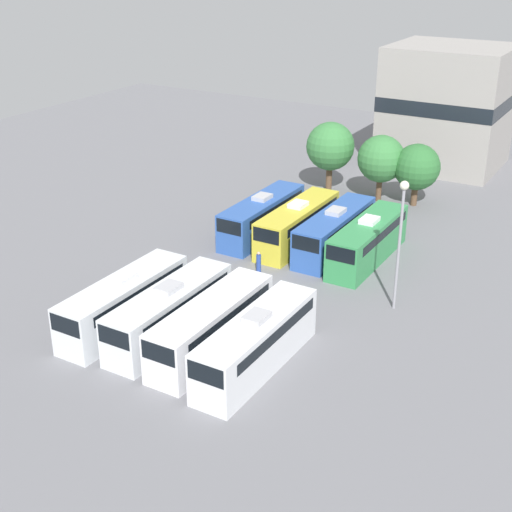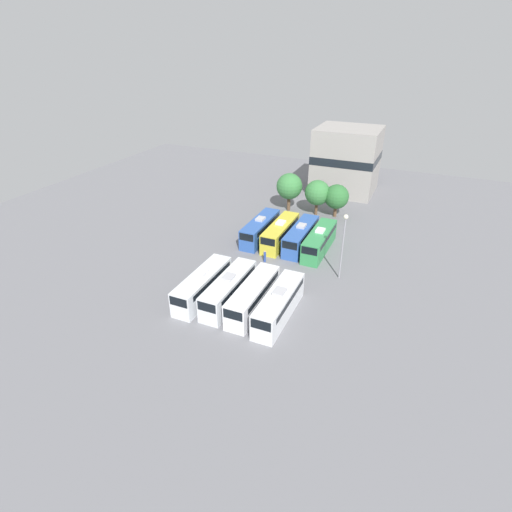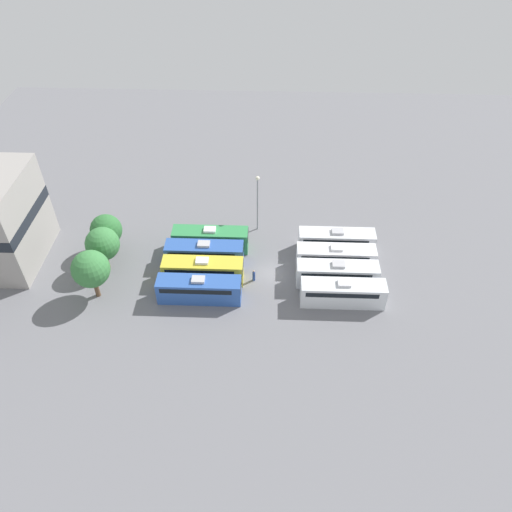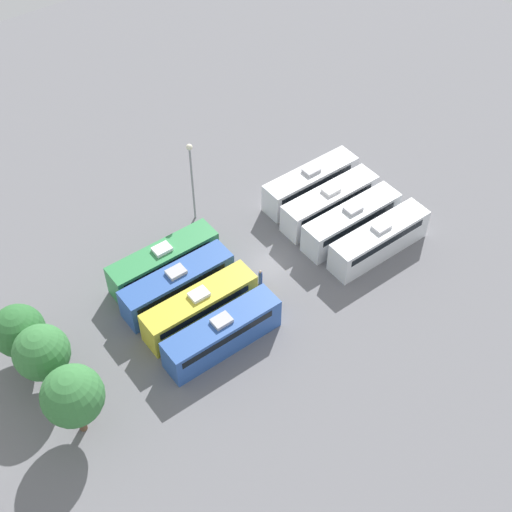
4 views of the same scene
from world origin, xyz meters
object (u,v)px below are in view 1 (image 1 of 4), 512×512
(bus_0, at_px, (125,301))
(bus_6, at_px, (335,230))
(bus_2, at_px, (212,324))
(bus_4, at_px, (262,215))
(tree_0, at_px, (330,147))
(tree_2, at_px, (417,167))
(depot_building, at_px, (447,106))
(worker_person, at_px, (259,263))
(bus_1, at_px, (170,310))
(bus_5, at_px, (298,223))
(bus_3, at_px, (257,341))
(light_pole, at_px, (401,226))
(bus_7, at_px, (368,240))
(tree_1, at_px, (381,159))

(bus_0, xyz_separation_m, bus_6, (6.62, 17.91, 0.00))
(bus_6, bearing_deg, bus_2, -90.22)
(bus_4, distance_m, tree_0, 13.30)
(tree_2, bearing_deg, depot_building, 97.12)
(worker_person, distance_m, tree_0, 20.35)
(tree_0, bearing_deg, bus_1, -83.77)
(bus_0, height_order, worker_person, bus_0)
(bus_4, height_order, bus_6, same)
(bus_2, bearing_deg, bus_0, -177.02)
(bus_4, height_order, bus_5, same)
(bus_3, distance_m, bus_6, 18.23)
(bus_5, bearing_deg, depot_building, 82.87)
(bus_4, bearing_deg, light_pole, -25.36)
(bus_4, bearing_deg, bus_7, -2.27)
(bus_3, bearing_deg, tree_0, 107.79)
(light_pole, height_order, tree_1, light_pole)
(bus_3, bearing_deg, light_pole, 68.53)
(bus_6, relative_size, depot_building, 0.81)
(depot_building, bearing_deg, bus_6, -90.44)
(tree_1, bearing_deg, bus_0, -99.65)
(bus_5, bearing_deg, light_pole, -31.58)
(bus_2, relative_size, bus_5, 1.00)
(bus_0, xyz_separation_m, bus_3, (9.91, -0.02, 0.00))
(tree_0, bearing_deg, tree_2, 3.64)
(bus_5, bearing_deg, bus_1, -90.05)
(bus_1, bearing_deg, bus_0, -172.84)
(bus_4, xyz_separation_m, worker_person, (3.56, -6.69, -0.95))
(tree_0, distance_m, depot_building, 16.37)
(bus_7, distance_m, tree_2, 14.10)
(bus_3, xyz_separation_m, bus_5, (-6.56, 17.77, 0.00))
(bus_4, relative_size, bus_7, 1.00)
(light_pole, bearing_deg, worker_person, 179.52)
(bus_3, bearing_deg, bus_6, 100.40)
(bus_3, height_order, tree_2, tree_2)
(light_pole, distance_m, tree_1, 21.87)
(bus_7, distance_m, depot_building, 28.68)
(bus_7, xyz_separation_m, tree_0, (-9.63, 13.38, 2.84))
(bus_1, distance_m, bus_7, 18.15)
(worker_person, distance_m, tree_1, 20.10)
(bus_6, distance_m, tree_0, 14.77)
(worker_person, xyz_separation_m, tree_2, (5.10, 20.24, 2.91))
(bus_0, distance_m, tree_2, 32.59)
(bus_1, xyz_separation_m, worker_person, (0.17, 10.71, -0.95))
(bus_4, bearing_deg, worker_person, -62.01)
(bus_7, bearing_deg, bus_1, -110.33)
(bus_3, relative_size, bus_6, 1.00)
(light_pole, bearing_deg, bus_5, 148.42)
(bus_4, distance_m, depot_building, 28.99)
(tree_2, bearing_deg, worker_person, -104.15)
(bus_7, relative_size, tree_1, 1.64)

